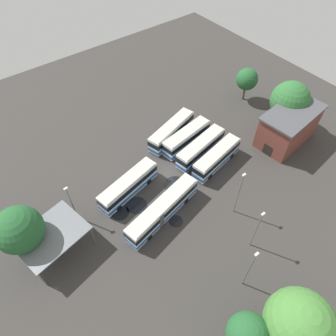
% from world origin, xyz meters
% --- Properties ---
extents(ground_plane, '(91.46, 91.46, 0.00)m').
position_xyz_m(ground_plane, '(0.00, 0.00, 0.00)').
color(ground_plane, '#383533').
extents(bus_row0_slot0, '(13.88, 5.12, 3.49)m').
position_xyz_m(bus_row0_slot0, '(-5.81, -6.45, 1.85)').
color(bus_row0_slot0, silver).
rests_on(bus_row0_slot0, ground_plane).
extents(bus_row0_slot2, '(11.28, 4.68, 3.49)m').
position_xyz_m(bus_row0_slot2, '(-7.38, 0.45, 1.85)').
color(bus_row0_slot2, silver).
rests_on(bus_row0_slot2, ground_plane).
extents(bus_row1_slot0, '(10.67, 4.25, 3.49)m').
position_xyz_m(bus_row1_slot0, '(7.90, -3.68, 1.84)').
color(bus_row1_slot0, silver).
rests_on(bus_row1_slot0, ground_plane).
extents(bus_row1_slot1, '(11.00, 4.29, 3.49)m').
position_xyz_m(bus_row1_slot1, '(7.31, -0.26, 1.84)').
color(bus_row1_slot1, silver).
rests_on(bus_row1_slot1, ground_plane).
extents(bus_row1_slot2, '(10.52, 3.86, 3.49)m').
position_xyz_m(bus_row1_slot2, '(6.97, 3.26, 1.84)').
color(bus_row1_slot2, silver).
rests_on(bus_row1_slot2, ground_plane).
extents(bus_row1_slot3, '(11.30, 5.31, 3.49)m').
position_xyz_m(bus_row1_slot3, '(5.88, 6.30, 1.85)').
color(bus_row1_slot3, silver).
rests_on(bus_row1_slot3, ground_plane).
extents(depot_building, '(12.50, 7.75, 6.72)m').
position_xyz_m(depot_building, '(22.47, -6.92, 3.38)').
color(depot_building, brown).
rests_on(depot_building, ground_plane).
extents(maintenance_shelter, '(10.05, 8.43, 4.02)m').
position_xyz_m(maintenance_shelter, '(-20.76, -1.60, 3.83)').
color(maintenance_shelter, slate).
rests_on(maintenance_shelter, ground_plane).
extents(lamp_post_by_building, '(0.56, 0.28, 9.06)m').
position_xyz_m(lamp_post_by_building, '(3.50, -12.44, 4.95)').
color(lamp_post_by_building, slate).
rests_on(lamp_post_by_building, ground_plane).
extents(lamp_post_far_corner, '(0.56, 0.28, 8.33)m').
position_xyz_m(lamp_post_far_corner, '(1.29, -17.88, 4.58)').
color(lamp_post_far_corner, slate).
rests_on(lamp_post_far_corner, ground_plane).
extents(lamp_post_near_entrance, '(0.56, 0.28, 8.92)m').
position_xyz_m(lamp_post_near_entrance, '(-3.65, -21.08, 4.88)').
color(lamp_post_near_entrance, slate).
rests_on(lamp_post_near_entrance, ground_plane).
extents(lamp_post_mid_lot, '(0.56, 0.28, 7.62)m').
position_xyz_m(lamp_post_mid_lot, '(-16.27, 1.24, 4.22)').
color(lamp_post_mid_lot, slate).
rests_on(lamp_post_mid_lot, ground_plane).
extents(tree_northwest, '(4.46, 4.46, 7.12)m').
position_xyz_m(tree_northwest, '(25.59, 6.54, 4.87)').
color(tree_northwest, brown).
rests_on(tree_northwest, ground_plane).
extents(tree_west_edge, '(7.14, 7.14, 9.50)m').
position_xyz_m(tree_west_edge, '(25.45, -3.96, 5.93)').
color(tree_west_edge, brown).
rests_on(tree_west_edge, ground_plane).
extents(tree_north_edge, '(6.30, 6.30, 9.23)m').
position_xyz_m(tree_north_edge, '(-23.65, 0.09, 6.07)').
color(tree_north_edge, brown).
rests_on(tree_north_edge, ground_plane).
extents(tree_east_edge, '(7.52, 7.52, 9.84)m').
position_xyz_m(tree_east_edge, '(-4.56, -28.54, 6.07)').
color(tree_east_edge, brown).
rests_on(tree_east_edge, ground_plane).
extents(tree_south_edge, '(4.71, 4.71, 7.50)m').
position_xyz_m(tree_south_edge, '(-9.23, -25.94, 5.12)').
color(tree_south_edge, brown).
rests_on(tree_south_edge, ground_plane).
extents(puddle_centre_drain, '(3.35, 3.35, 0.01)m').
position_xyz_m(puddle_centre_drain, '(-7.89, -2.36, 0.00)').
color(puddle_centre_drain, black).
rests_on(puddle_centre_drain, ground_plane).
extents(puddle_between_rows, '(3.80, 3.80, 0.01)m').
position_xyz_m(puddle_between_rows, '(-0.51, -2.90, 0.00)').
color(puddle_between_rows, black).
rests_on(puddle_between_rows, ground_plane).
extents(puddle_front_lane, '(2.54, 2.54, 0.01)m').
position_xyz_m(puddle_front_lane, '(8.59, 9.12, 0.00)').
color(puddle_front_lane, black).
rests_on(puddle_front_lane, ground_plane).
extents(puddle_back_corner, '(2.83, 2.83, 0.01)m').
position_xyz_m(puddle_back_corner, '(-10.66, -1.91, 0.00)').
color(puddle_back_corner, black).
rests_on(puddle_back_corner, ground_plane).
extents(puddle_near_shelter, '(2.18, 2.18, 0.01)m').
position_xyz_m(puddle_near_shelter, '(-4.74, -8.40, 0.00)').
color(puddle_near_shelter, black).
rests_on(puddle_near_shelter, ground_plane).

